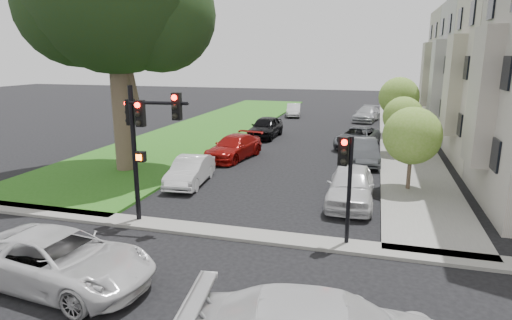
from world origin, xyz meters
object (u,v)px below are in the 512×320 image
(traffic_signal_secondary, at_px, (346,171))
(car_parked_0, at_px, (351,185))
(car_parked_9, at_px, (294,110))
(traffic_signal_main, at_px, (143,130))
(car_parked_5, at_px, (190,171))
(car_parked_2, at_px, (357,137))
(car_parked_6, at_px, (234,147))
(small_tree_b, at_px, (403,117))
(car_cross_near, at_px, (60,260))
(small_tree_a, at_px, (412,136))
(car_parked_7, at_px, (266,127))
(car_parked_4, at_px, (367,114))
(car_parked_1, at_px, (363,151))
(small_tree_c, at_px, (399,97))

(traffic_signal_secondary, bearing_deg, car_parked_0, 90.35)
(car_parked_0, relative_size, car_parked_9, 1.20)
(traffic_signal_main, xyz_separation_m, car_parked_5, (-0.54, 5.00, -2.85))
(car_parked_2, xyz_separation_m, car_parked_6, (-7.07, -5.48, 0.02))
(small_tree_b, xyz_separation_m, car_parked_0, (-2.47, -10.15, -1.65))
(car_cross_near, distance_m, car_parked_9, 34.96)
(small_tree_a, xyz_separation_m, traffic_signal_secondary, (-2.44, -6.79, -0.04))
(car_cross_near, distance_m, car_parked_0, 11.43)
(traffic_signal_secondary, xyz_separation_m, car_cross_near, (-7.18, -4.62, -1.82))
(small_tree_b, bearing_deg, car_parked_7, 159.78)
(car_parked_6, bearing_deg, traffic_signal_main, -78.42)
(small_tree_b, height_order, car_parked_9, small_tree_b)
(car_cross_near, height_order, car_parked_4, car_cross_near)
(car_parked_0, bearing_deg, car_cross_near, -129.10)
(small_tree_b, height_order, car_parked_1, small_tree_b)
(car_parked_4, bearing_deg, car_parked_6, -101.65)
(small_tree_c, xyz_separation_m, car_parked_6, (-9.81, -10.66, -2.32))
(small_tree_a, relative_size, traffic_signal_main, 0.77)
(car_parked_1, xyz_separation_m, car_parked_6, (-7.59, -0.90, -0.01))
(car_parked_2, bearing_deg, small_tree_a, -62.05)
(traffic_signal_secondary, bearing_deg, car_parked_7, 111.92)
(small_tree_b, height_order, car_parked_0, small_tree_b)
(car_parked_1, bearing_deg, car_parked_0, -99.70)
(car_cross_near, bearing_deg, car_parked_6, 6.30)
(car_parked_5, bearing_deg, car_cross_near, -92.83)
(car_parked_7, bearing_deg, car_parked_2, -12.71)
(small_tree_b, xyz_separation_m, car_parked_4, (-2.44, 14.33, -1.76))
(car_cross_near, xyz_separation_m, car_parked_0, (7.16, 8.91, 0.06))
(small_tree_b, height_order, car_cross_near, small_tree_b)
(small_tree_c, height_order, car_parked_2, small_tree_c)
(small_tree_b, relative_size, car_parked_7, 0.78)
(car_parked_1, distance_m, car_parked_5, 10.30)
(car_parked_4, xyz_separation_m, car_parked_9, (-7.41, 1.56, -0.05))
(small_tree_b, xyz_separation_m, car_cross_near, (-9.62, -19.06, -1.71))
(traffic_signal_main, bearing_deg, traffic_signal_secondary, -0.32)
(traffic_signal_main, height_order, car_parked_0, traffic_signal_main)
(small_tree_c, xyz_separation_m, car_parked_9, (-9.85, 8.97, -2.39))
(car_parked_2, bearing_deg, traffic_signal_main, -101.29)
(car_parked_2, bearing_deg, small_tree_c, 73.88)
(small_tree_c, distance_m, car_parked_7, 10.50)
(car_parked_7, bearing_deg, car_parked_6, -88.93)
(small_tree_b, distance_m, traffic_signal_main, 17.34)
(car_parked_1, bearing_deg, car_parked_5, -148.02)
(car_parked_2, height_order, car_parked_4, same)
(small_tree_c, bearing_deg, car_parked_5, -121.82)
(small_tree_a, xyz_separation_m, car_parked_6, (-9.81, 3.92, -1.89))
(traffic_signal_secondary, bearing_deg, car_cross_near, -147.25)
(car_parked_2, height_order, car_parked_5, car_parked_2)
(car_cross_near, relative_size, car_parked_6, 1.09)
(car_parked_0, xyz_separation_m, car_parked_1, (0.25, 7.32, -0.08))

